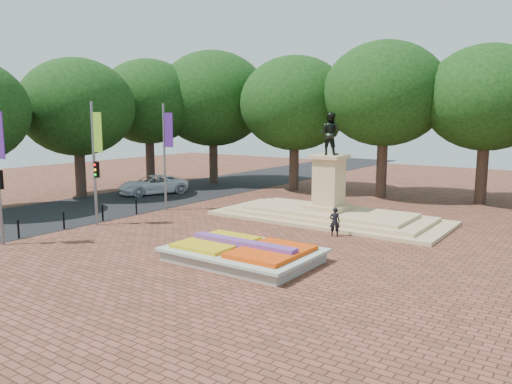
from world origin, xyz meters
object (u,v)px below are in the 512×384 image
flower_bed (243,253)px  monument (328,205)px  pedestrian (335,222)px  van (153,185)px

flower_bed → monument: size_ratio=0.45×
flower_bed → monument: 10.07m
flower_bed → monument: (-1.03, 10.00, 0.50)m
flower_bed → pedestrian: pedestrian is taller
van → pedestrian: pedestrian is taller
monument → van: monument is taller
flower_bed → pedestrian: 6.45m
monument → pedestrian: size_ratio=9.16×
flower_bed → van: (-17.07, 10.85, 0.38)m
van → monument: bearing=20.4°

